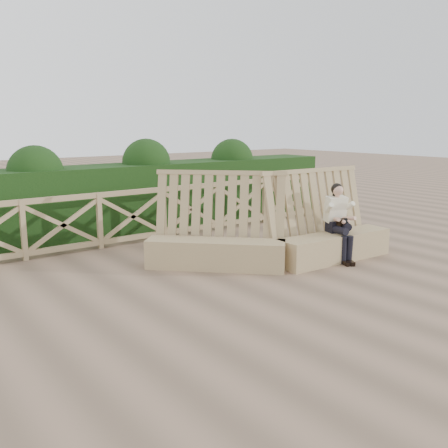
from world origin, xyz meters
TOP-DOWN VIEW (x-y plane):
  - ground at (0.00, 0.00)m, footprint 60.00×60.00m
  - bench at (1.30, 0.67)m, footprint 4.16×2.36m
  - woman at (2.36, 0.17)m, footprint 0.52×0.81m
  - guardrail at (0.00, 3.50)m, footprint 10.10×0.09m
  - hedge at (0.00, 4.70)m, footprint 12.00×1.20m

SIDE VIEW (x-z plane):
  - ground at x=0.00m, z-range 0.00..0.00m
  - bench at x=1.30m, z-range -0.40..1.22m
  - guardrail at x=0.00m, z-range 0.00..1.10m
  - hedge at x=0.00m, z-range 0.00..1.50m
  - woman at x=2.36m, z-range 0.07..1.43m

